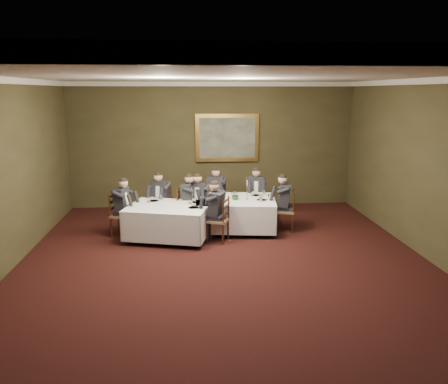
{
  "coord_description": "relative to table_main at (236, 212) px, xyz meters",
  "views": [
    {
      "loc": [
        -0.67,
        -7.32,
        3.25
      ],
      "look_at": [
        0.07,
        1.71,
        1.15
      ],
      "focal_mm": 35.0,
      "sensor_mm": 36.0,
      "label": 1
    }
  ],
  "objects": [
    {
      "name": "chair_main_endright",
      "position": [
        1.18,
        -0.14,
        -0.17
      ],
      "size": [
        0.51,
        0.53,
        1.0
      ],
      "rotation": [
        0.0,
        0.0,
        1.34
      ],
      "color": "olive",
      "rests_on": "ground"
    },
    {
      "name": "front_wall",
      "position": [
        -0.42,
        -7.63,
        1.3
      ],
      "size": [
        8.0,
        0.1,
        3.5
      ],
      "primitive_type": "cube",
      "color": "#38341C",
      "rests_on": "ground"
    },
    {
      "name": "chair_sec_backright",
      "position": [
        -0.86,
        0.26,
        -0.17
      ],
      "size": [
        0.54,
        0.53,
        1.0
      ],
      "rotation": [
        0.0,
        0.0,
        2.84
      ],
      "color": "olive",
      "rests_on": "ground"
    },
    {
      "name": "chair_sec_backleft",
      "position": [
        -1.79,
        0.5,
        -0.17
      ],
      "size": [
        0.57,
        0.56,
        1.0
      ],
      "rotation": [
        0.0,
        0.0,
        2.72
      ],
      "color": "olive",
      "rests_on": "ground"
    },
    {
      "name": "place_setting_table_second",
      "position": [
        -1.87,
        0.01,
        0.35
      ],
      "size": [
        0.33,
        0.31,
        0.14
      ],
      "color": "white",
      "rests_on": "table_second"
    },
    {
      "name": "diner_sec_backleft",
      "position": [
        -1.79,
        0.49,
        0.06
      ],
      "size": [
        0.56,
        0.6,
        1.35
      ],
      "rotation": [
        0.0,
        0.0,
        2.72
      ],
      "color": "black",
      "rests_on": "chair_sec_backleft"
    },
    {
      "name": "place_setting_table_main",
      "position": [
        -0.4,
        0.48,
        0.35
      ],
      "size": [
        0.33,
        0.31,
        0.14
      ],
      "color": "white",
      "rests_on": "table_main"
    },
    {
      "name": "ceiling",
      "position": [
        -0.42,
        -2.63,
        3.05
      ],
      "size": [
        8.0,
        10.0,
        0.1
      ],
      "primitive_type": "cube",
      "color": "silver",
      "rests_on": "back_wall"
    },
    {
      "name": "back_wall",
      "position": [
        -0.42,
        2.37,
        1.3
      ],
      "size": [
        8.0,
        0.1,
        3.5
      ],
      "primitive_type": "cube",
      "color": "#38341C",
      "rests_on": "ground"
    },
    {
      "name": "chair_sec_endleft",
      "position": [
        -2.65,
        -0.22,
        -0.17
      ],
      "size": [
        0.53,
        0.54,
        1.0
      ],
      "rotation": [
        0.0,
        0.0,
        -1.87
      ],
      "color": "olive",
      "rests_on": "ground"
    },
    {
      "name": "chair_main_backleft",
      "position": [
        -0.38,
        1.02,
        -0.17
      ],
      "size": [
        0.55,
        0.54,
        1.0
      ],
      "rotation": [
        0.0,
        0.0,
        2.8
      ],
      "color": "olive",
      "rests_on": "ground"
    },
    {
      "name": "chair_main_backright",
      "position": [
        0.61,
        0.9,
        -0.17
      ],
      "size": [
        0.47,
        0.45,
        1.0
      ],
      "rotation": [
        0.0,
        0.0,
        3.06
      ],
      "color": "olive",
      "rests_on": "ground"
    },
    {
      "name": "diner_sec_endleft",
      "position": [
        -2.64,
        -0.22,
        0.06
      ],
      "size": [
        0.58,
        0.52,
        1.35
      ],
      "rotation": [
        0.0,
        0.0,
        -1.87
      ],
      "color": "black",
      "rests_on": "chair_sec_endleft"
    },
    {
      "name": "diner_sec_backright",
      "position": [
        -0.87,
        0.25,
        0.06
      ],
      "size": [
        0.52,
        0.58,
        1.35
      ],
      "rotation": [
        0.0,
        0.0,
        2.84
      ],
      "color": "black",
      "rests_on": "chair_sec_backright"
    },
    {
      "name": "diner_sec_endright",
      "position": [
        -0.48,
        -0.79,
        0.06
      ],
      "size": [
        0.6,
        0.55,
        1.35
      ],
      "rotation": [
        0.0,
        0.0,
        1.17
      ],
      "color": "black",
      "rests_on": "chair_sec_endright"
    },
    {
      "name": "centerpiece",
      "position": [
        -0.01,
        -0.08,
        0.45
      ],
      "size": [
        0.26,
        0.22,
        0.28
      ],
      "primitive_type": "imported",
      "rotation": [
        0.0,
        0.0,
        0.03
      ],
      "color": "#2D5926",
      "rests_on": "table_main"
    },
    {
      "name": "diner_main_endleft",
      "position": [
        -1.17,
        0.14,
        0.06
      ],
      "size": [
        0.5,
        0.44,
        1.35
      ],
      "rotation": [
        0.0,
        0.0,
        -1.63
      ],
      "color": "black",
      "rests_on": "chair_main_endleft"
    },
    {
      "name": "candlestick",
      "position": [
        0.26,
        -0.08,
        0.49
      ],
      "size": [
        0.07,
        0.07,
        0.48
      ],
      "color": "gold",
      "rests_on": "table_main"
    },
    {
      "name": "ground",
      "position": [
        -0.42,
        -2.63,
        -0.45
      ],
      "size": [
        10.0,
        10.0,
        0.0
      ],
      "primitive_type": "plane",
      "color": "black",
      "rests_on": "ground"
    },
    {
      "name": "chair_main_endleft",
      "position": [
        -1.18,
        0.14,
        -0.17
      ],
      "size": [
        0.45,
        0.47,
        1.0
      ],
      "rotation": [
        0.0,
        0.0,
        -1.63
      ],
      "color": "olive",
      "rests_on": "ground"
    },
    {
      "name": "table_main",
      "position": [
        0.0,
        0.0,
        0.0
      ],
      "size": [
        2.03,
        1.64,
        0.67
      ],
      "rotation": [
        0.0,
        0.0,
        -0.12
      ],
      "color": "black",
      "rests_on": "ground"
    },
    {
      "name": "diner_main_backleft",
      "position": [
        -0.39,
        1.01,
        0.06
      ],
      "size": [
        0.54,
        0.59,
        1.35
      ],
      "rotation": [
        0.0,
        0.0,
        2.8
      ],
      "color": "black",
      "rests_on": "chair_main_backleft"
    },
    {
      "name": "diner_main_endright",
      "position": [
        1.17,
        -0.14,
        0.06
      ],
      "size": [
        0.56,
        0.5,
        1.35
      ],
      "rotation": [
        0.0,
        0.0,
        1.34
      ],
      "color": "black",
      "rests_on": "chair_main_endright"
    },
    {
      "name": "table_second",
      "position": [
        -1.56,
        -0.5,
        -0.0
      ],
      "size": [
        2.07,
        1.76,
        0.67
      ],
      "rotation": [
        0.0,
        0.0,
        -0.26
      ],
      "color": "black",
      "rests_on": "ground"
    },
    {
      "name": "chair_sec_endright",
      "position": [
        -0.47,
        -0.79,
        -0.17
      ],
      "size": [
        0.56,
        0.57,
        1.0
      ],
      "rotation": [
        0.0,
        0.0,
        1.17
      ],
      "color": "olive",
      "rests_on": "ground"
    },
    {
      "name": "painting",
      "position": [
        0.0,
        2.31,
        1.52
      ],
      "size": [
        1.78,
        0.09,
        1.34
      ],
      "color": "#E0AB52",
      "rests_on": "back_wall"
    },
    {
      "name": "crown_molding",
      "position": [
        -0.42,
        -2.63,
        2.99
      ],
      "size": [
        8.0,
        10.0,
        0.12
      ],
      "color": "white",
      "rests_on": "back_wall"
    },
    {
      "name": "diner_main_backright",
      "position": [
        0.61,
        0.89,
        0.06
      ],
      "size": [
        0.44,
        0.51,
        1.35
      ],
      "rotation": [
        0.0,
        0.0,
        3.06
      ],
      "color": "black",
      "rests_on": "chair_main_backright"
    }
  ]
}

